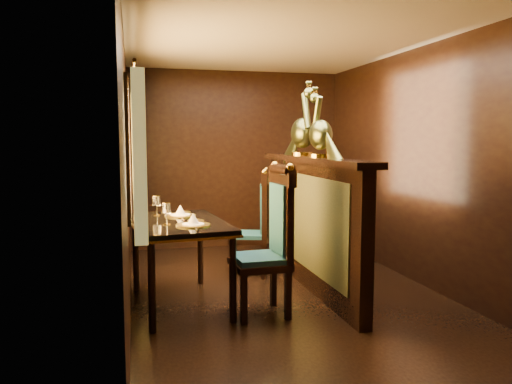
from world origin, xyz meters
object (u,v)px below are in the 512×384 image
chair_left (273,236)px  peacock_right (302,120)px  chair_right (259,220)px  dining_table (179,229)px  peacock_left (321,122)px

chair_left → peacock_right: bearing=55.4°
chair_left → chair_right: size_ratio=1.10×
dining_table → chair_right: (0.97, 0.83, -0.08)m
dining_table → chair_right: size_ratio=1.16×
peacock_left → dining_table: bearing=179.8°
chair_right → peacock_right: (0.40, -0.30, 1.11)m
peacock_left → peacock_right: 0.54m
chair_left → chair_right: bearing=78.7°
chair_right → chair_left: bearing=-80.7°
peacock_left → peacock_right: peacock_right is taller
dining_table → peacock_left: 1.70m
chair_left → peacock_left: bearing=32.7°
dining_table → chair_right: bearing=35.1°
chair_left → peacock_left: peacock_left is taller
chair_right → dining_table: bearing=-121.5°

